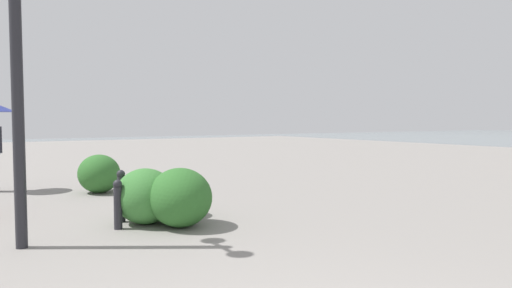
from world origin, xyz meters
The scene contains 7 objects.
lamppost centered at (4.68, 0.85, 2.63)m, with size 0.98×0.28×3.93m.
bollard_near centered at (4.98, -0.44, 0.39)m, with size 0.13×0.13×0.74m.
bollard_mid centered at (5.41, -0.61, 0.43)m, with size 0.13×0.13×0.83m.
shrub_low centered at (4.62, -1.27, 0.45)m, with size 1.05×0.95×0.89m.
shrub_round centered at (5.10, -0.89, 0.43)m, with size 1.02×0.92×0.87m.
shrub_wide centered at (8.51, -0.98, 0.43)m, with size 1.01×0.91×0.86m.
shrub_tall centered at (5.38, -1.47, 0.34)m, with size 0.79×0.71×0.67m.
Camera 1 is at (-1.43, 1.29, 1.60)m, focal length 30.29 mm.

